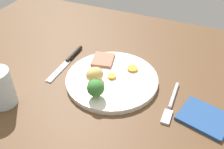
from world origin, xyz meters
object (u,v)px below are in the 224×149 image
(broccoli_floret, at_px, (96,88))
(water_glass, at_px, (0,88))
(carrot_coin_front, at_px, (133,69))
(carrot_coin_back, at_px, (112,76))
(dinner_plate, at_px, (112,79))
(meat_slice_main, at_px, (103,60))
(knife, at_px, (69,60))
(fork, at_px, (171,103))
(roast_potato_left, at_px, (95,75))
(folded_napkin, at_px, (204,118))

(broccoli_floret, xyz_separation_m, water_glass, (0.21, 0.10, 0.01))
(carrot_coin_front, relative_size, carrot_coin_back, 1.28)
(carrot_coin_front, bearing_deg, carrot_coin_back, 53.75)
(carrot_coin_front, xyz_separation_m, broccoli_floret, (0.05, 0.14, 0.02))
(dinner_plate, bearing_deg, meat_slice_main, -47.98)
(knife, height_order, water_glass, water_glass)
(fork, bearing_deg, broccoli_floret, -71.28)
(roast_potato_left, height_order, broccoli_floret, broccoli_floret)
(roast_potato_left, bearing_deg, meat_slice_main, -78.84)
(dinner_plate, xyz_separation_m, carrot_coin_back, (0.00, -0.00, 0.01))
(dinner_plate, bearing_deg, broccoli_floret, 85.23)
(meat_slice_main, distance_m, carrot_coin_front, 0.09)
(meat_slice_main, distance_m, knife, 0.11)
(carrot_coin_front, bearing_deg, dinner_plate, 54.16)
(dinner_plate, bearing_deg, fork, 172.38)
(carrot_coin_front, bearing_deg, meat_slice_main, -3.71)
(meat_slice_main, distance_m, water_glass, 0.29)
(meat_slice_main, xyz_separation_m, fork, (-0.22, 0.08, -0.01))
(carrot_coin_back, bearing_deg, folded_napkin, 171.04)
(water_glass, bearing_deg, broccoli_floret, -155.11)
(carrot_coin_back, height_order, broccoli_floret, broccoli_floret)
(dinner_plate, bearing_deg, carrot_coin_back, -2.17)
(dinner_plate, height_order, carrot_coin_back, carrot_coin_back)
(broccoli_floret, height_order, water_glass, water_glass)
(roast_potato_left, relative_size, fork, 0.31)
(dinner_plate, relative_size, fork, 1.65)
(meat_slice_main, bearing_deg, broccoli_floret, 108.19)
(dinner_plate, height_order, carrot_coin_front, carrot_coin_front)
(water_glass, distance_m, folded_napkin, 0.49)
(carrot_coin_back, xyz_separation_m, water_glass, (0.21, 0.18, 0.03))
(dinner_plate, bearing_deg, water_glass, 40.18)
(meat_slice_main, distance_m, fork, 0.24)
(fork, bearing_deg, carrot_coin_front, -121.35)
(meat_slice_main, relative_size, carrot_coin_back, 2.93)
(broccoli_floret, bearing_deg, folded_napkin, -170.14)
(broccoli_floret, height_order, folded_napkin, broccoli_floret)
(fork, relative_size, folded_napkin, 1.39)
(water_glass, height_order, folded_napkin, water_glass)
(carrot_coin_front, height_order, knife, carrot_coin_front)
(broccoli_floret, bearing_deg, carrot_coin_back, -94.38)
(carrot_coin_back, bearing_deg, knife, -12.73)
(water_glass, bearing_deg, knife, -104.34)
(carrot_coin_front, height_order, carrot_coin_back, same)
(broccoli_floret, bearing_deg, roast_potato_left, -61.32)
(dinner_plate, distance_m, roast_potato_left, 0.05)
(roast_potato_left, relative_size, broccoli_floret, 0.96)
(knife, xyz_separation_m, folded_napkin, (-0.41, 0.08, -0.00))
(carrot_coin_front, distance_m, fork, 0.15)
(roast_potato_left, bearing_deg, fork, -177.99)
(roast_potato_left, distance_m, carrot_coin_back, 0.05)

